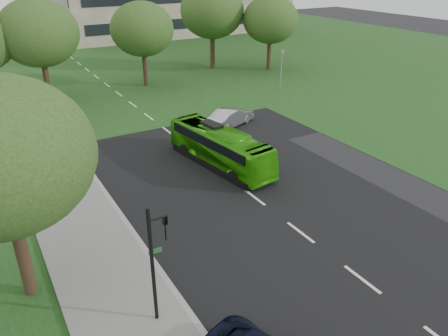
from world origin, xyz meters
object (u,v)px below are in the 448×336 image
tree_park_c (142,29)px  traffic_light (156,257)px  tree_park_b (38,33)px  sedan (231,117)px  camera_pole (281,65)px  tree_park_d (212,11)px  bus (220,147)px  tree_park_e (270,20)px

tree_park_c → traffic_light: (-11.64, -31.47, -2.88)m
tree_park_b → sedan: bearing=-51.9°
traffic_light → camera_pole: (22.51, 22.64, -0.20)m
tree_park_c → camera_pole: 14.34m
tree_park_c → camera_pole: tree_park_c is taller
tree_park_d → sedan: tree_park_d is taller
bus → tree_park_c: bearing=73.6°
bus → sedan: bus is taller
bus → tree_park_e: bearing=39.7°
camera_pole → bus: bearing=-140.2°
tree_park_c → bus: tree_park_c is taller
tree_park_d → camera_pole: size_ratio=2.40×
traffic_light → camera_pole: bearing=36.7°
tree_park_d → tree_park_e: tree_park_d is taller
tree_park_e → sedan: size_ratio=1.91×
tree_park_e → sedan: bearing=-134.1°
tree_park_d → camera_pole: bearing=-85.6°
tree_park_d → traffic_light: (-21.56, -34.97, -3.77)m
tree_park_c → sedan: 15.86m
tree_park_e → sedan: (-14.01, -14.47, -5.01)m
tree_park_c → traffic_light: bearing=-110.3°
tree_park_b → tree_park_d: 20.21m
tree_park_d → bus: bearing=-118.0°
tree_park_d → sedan: size_ratio=2.21×
tree_park_c → bus: bearing=-98.3°
tree_park_b → bus: bearing=-71.3°
tree_park_e → bus: tree_park_e is taller
traffic_light → tree_park_c: bearing=61.2°
tree_park_c → bus: 21.57m
tree_park_b → traffic_light: tree_park_b is taller
bus → tree_park_b: bearing=100.5°
tree_park_d → tree_park_e: (5.43, -4.02, -0.87)m
sedan → traffic_light: (-12.98, -16.48, 2.10)m
tree_park_e → bus: (-18.39, -20.35, -4.52)m
tree_park_b → tree_park_e: size_ratio=1.08×
sedan → tree_park_e: bearing=-66.8°
bus → traffic_light: traffic_light is taller
tree_park_c → tree_park_e: tree_park_e is taller
bus → traffic_light: 13.74m
tree_park_c → tree_park_e: bearing=-2.0°
tree_park_c → traffic_light: tree_park_c is taller
tree_park_c → sedan: size_ratio=1.90×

